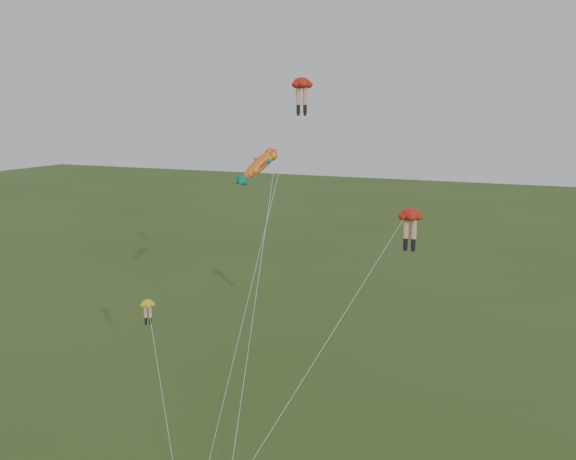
% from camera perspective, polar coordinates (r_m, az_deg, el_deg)
% --- Properties ---
extents(legs_kite_red_high, '(3.31, 9.01, 21.83)m').
position_cam_1_polar(legs_kite_red_high, '(39.08, 1.06, 12.03)').
color(legs_kite_red_high, '#B51E12').
rests_on(legs_kite_red_high, ground).
extents(legs_kite_red_mid, '(7.50, 11.33, 14.32)m').
position_cam_1_polar(legs_kite_red_mid, '(38.00, 10.62, 0.81)').
color(legs_kite_red_mid, '#B51E12').
rests_on(legs_kite_red_mid, ground).
extents(legs_kite_yellow, '(3.78, 3.14, 8.97)m').
position_cam_1_polar(legs_kite_yellow, '(38.80, -12.27, -7.25)').
color(legs_kite_yellow, yellow).
rests_on(legs_kite_yellow, ground).
extents(fish_kite, '(3.03, 9.36, 17.80)m').
position_cam_1_polar(fish_kite, '(40.35, -2.46, 5.76)').
color(fish_kite, '#FFA520').
rests_on(fish_kite, ground).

